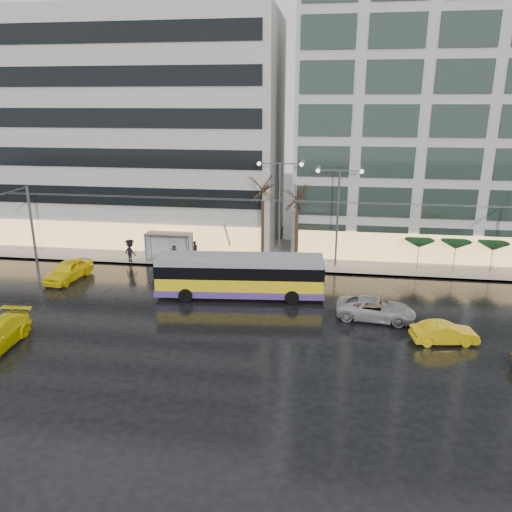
% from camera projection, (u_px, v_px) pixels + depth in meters
% --- Properties ---
extents(ground, '(140.00, 140.00, 0.00)m').
position_uv_depth(ground, '(235.00, 312.00, 34.82)').
color(ground, black).
rests_on(ground, ground).
extents(sidewalk, '(80.00, 10.00, 0.15)m').
position_uv_depth(sidewalk, '(282.00, 254.00, 47.75)').
color(sidewalk, gray).
rests_on(sidewalk, ground).
extents(kerb, '(80.00, 0.10, 0.15)m').
position_uv_depth(kerb, '(277.00, 271.00, 43.07)').
color(kerb, slate).
rests_on(kerb, ground).
extents(building_left, '(34.00, 14.00, 22.00)m').
position_uv_depth(building_left, '(115.00, 131.00, 51.66)').
color(building_left, '#B8B6B0').
rests_on(building_left, sidewalk).
extents(building_right, '(32.00, 14.00, 25.00)m').
position_uv_depth(building_right, '(471.00, 117.00, 46.38)').
color(building_right, '#B8B6B0').
rests_on(building_right, sidewalk).
extents(trolleybus, '(12.55, 5.14, 5.74)m').
position_uv_depth(trolleybus, '(240.00, 277.00, 37.13)').
color(trolleybus, yellow).
rests_on(trolleybus, ground).
extents(catenary, '(42.24, 5.12, 7.00)m').
position_uv_depth(catenary, '(264.00, 226.00, 40.91)').
color(catenary, '#595B60').
rests_on(catenary, ground).
extents(bus_shelter, '(4.20, 1.60, 2.51)m').
position_uv_depth(bus_shelter, '(166.00, 240.00, 45.49)').
color(bus_shelter, '#595B60').
rests_on(bus_shelter, sidewalk).
extents(street_lamp_near, '(3.96, 0.36, 9.03)m').
position_uv_depth(street_lamp_near, '(280.00, 199.00, 42.96)').
color(street_lamp_near, '#595B60').
rests_on(street_lamp_near, sidewalk).
extents(street_lamp_far, '(3.96, 0.36, 8.53)m').
position_uv_depth(street_lamp_far, '(338.00, 204.00, 42.35)').
color(street_lamp_far, '#595B60').
rests_on(street_lamp_far, sidewalk).
extents(tree_a, '(3.20, 3.20, 8.40)m').
position_uv_depth(tree_a, '(263.00, 186.00, 43.03)').
color(tree_a, black).
rests_on(tree_a, sidewalk).
extents(tree_b, '(3.20, 3.20, 7.70)m').
position_uv_depth(tree_b, '(297.00, 194.00, 43.01)').
color(tree_b, black).
rests_on(tree_b, sidewalk).
extents(parasol_a, '(2.50, 2.50, 2.65)m').
position_uv_depth(parasol_a, '(419.00, 244.00, 42.55)').
color(parasol_a, '#595B60').
rests_on(parasol_a, sidewalk).
extents(parasol_b, '(2.50, 2.50, 2.65)m').
position_uv_depth(parasol_b, '(456.00, 245.00, 42.14)').
color(parasol_b, '#595B60').
rests_on(parasol_b, sidewalk).
extents(parasol_c, '(2.50, 2.50, 2.65)m').
position_uv_depth(parasol_c, '(493.00, 246.00, 41.72)').
color(parasol_c, '#595B60').
rests_on(parasol_c, sidewalk).
extents(taxi_a, '(2.59, 5.06, 1.65)m').
position_uv_depth(taxi_a, '(68.00, 270.00, 40.87)').
color(taxi_a, yellow).
rests_on(taxi_a, ground).
extents(taxi_b, '(4.11, 1.98, 1.30)m').
position_uv_depth(taxi_b, '(444.00, 333.00, 30.22)').
color(taxi_b, gold).
rests_on(taxi_b, ground).
extents(sedan_silver, '(5.48, 3.01, 1.45)m').
position_uv_depth(sedan_silver, '(376.00, 309.00, 33.52)').
color(sedan_silver, '#A09FA3').
rests_on(sedan_silver, ground).
extents(pedestrian_a, '(1.14, 1.15, 2.19)m').
position_uv_depth(pedestrian_a, '(174.00, 248.00, 44.22)').
color(pedestrian_a, black).
rests_on(pedestrian_a, sidewalk).
extents(pedestrian_b, '(0.93, 0.87, 1.53)m').
position_uv_depth(pedestrian_b, '(194.00, 249.00, 46.42)').
color(pedestrian_b, black).
rests_on(pedestrian_b, sidewalk).
extents(pedestrian_c, '(1.40, 1.09, 2.11)m').
position_uv_depth(pedestrian_c, '(130.00, 250.00, 44.88)').
color(pedestrian_c, black).
rests_on(pedestrian_c, sidewalk).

